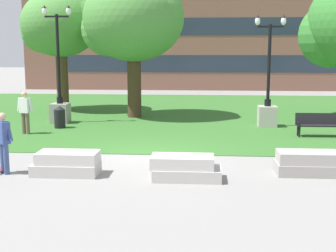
# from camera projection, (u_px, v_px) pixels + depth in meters

# --- Properties ---
(ground_plane) EXTENTS (140.00, 140.00, 0.00)m
(ground_plane) POSITION_uv_depth(u_px,v_px,m) (150.00, 155.00, 15.26)
(ground_plane) COLOR gray
(grass_lawn) EXTENTS (40.00, 20.00, 0.02)m
(grass_lawn) POSITION_uv_depth(u_px,v_px,m) (170.00, 113.00, 25.10)
(grass_lawn) COLOR #336628
(grass_lawn) RESTS_ON ground
(concrete_block_center) EXTENTS (1.80, 0.90, 0.64)m
(concrete_block_center) POSITION_uv_depth(u_px,v_px,m) (67.00, 164.00, 12.85)
(concrete_block_center) COLOR #BCB7B2
(concrete_block_center) RESTS_ON ground
(concrete_block_left) EXTENTS (1.86, 0.90, 0.64)m
(concrete_block_left) POSITION_uv_depth(u_px,v_px,m) (185.00, 168.00, 12.37)
(concrete_block_left) COLOR #BCB7B2
(concrete_block_left) RESTS_ON ground
(concrete_block_right) EXTENTS (1.80, 0.90, 0.64)m
(concrete_block_right) POSITION_uv_depth(u_px,v_px,m) (309.00, 163.00, 12.87)
(concrete_block_right) COLOR #9E9991
(concrete_block_right) RESTS_ON ground
(person_skateboarder) EXTENTS (0.70, 0.44, 1.71)m
(person_skateboarder) POSITION_uv_depth(u_px,v_px,m) (3.00, 140.00, 12.83)
(person_skateboarder) COLOR #384C7A
(person_skateboarder) RESTS_ON ground
(park_bench_near_left) EXTENTS (1.80, 0.54, 0.90)m
(park_bench_near_left) POSITION_uv_depth(u_px,v_px,m) (319.00, 123.00, 18.34)
(park_bench_near_left) COLOR black
(park_bench_near_left) RESTS_ON grass_lawn
(lamp_post_right) EXTENTS (1.32, 0.80, 4.84)m
(lamp_post_right) POSITION_uv_depth(u_px,v_px,m) (268.00, 104.00, 20.63)
(lamp_post_right) COLOR #ADA89E
(lamp_post_right) RESTS_ON grass_lawn
(lamp_post_center) EXTENTS (1.32, 0.80, 5.34)m
(lamp_post_center) POSITION_uv_depth(u_px,v_px,m) (60.00, 100.00, 21.63)
(lamp_post_center) COLOR gray
(lamp_post_center) RESTS_ON grass_lawn
(tree_far_right) EXTENTS (4.44, 4.23, 6.55)m
(tree_far_right) POSITION_uv_depth(u_px,v_px,m) (60.00, 25.00, 25.41)
(tree_far_right) COLOR #4C3823
(tree_far_right) RESTS_ON grass_lawn
(tree_near_left) EXTENTS (5.20, 4.95, 6.97)m
(tree_near_left) POSITION_uv_depth(u_px,v_px,m) (132.00, 20.00, 22.90)
(tree_near_left) COLOR #42301E
(tree_near_left) RESTS_ON grass_lawn
(trash_bin) EXTENTS (0.49, 0.49, 0.96)m
(trash_bin) POSITION_uv_depth(u_px,v_px,m) (60.00, 117.00, 20.29)
(trash_bin) COLOR black
(trash_bin) RESTS_ON grass_lawn
(person_bystander_near_lawn) EXTENTS (0.70, 0.34, 1.71)m
(person_bystander_near_lawn) POSITION_uv_depth(u_px,v_px,m) (25.00, 110.00, 18.79)
(person_bystander_near_lawn) COLOR brown
(person_bystander_near_lawn) RESTS_ON grass_lawn
(building_facade_distant) EXTENTS (30.03, 1.03, 9.40)m
(building_facade_distant) POSITION_uv_depth(u_px,v_px,m) (203.00, 33.00, 38.47)
(building_facade_distant) COLOR brown
(building_facade_distant) RESTS_ON ground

